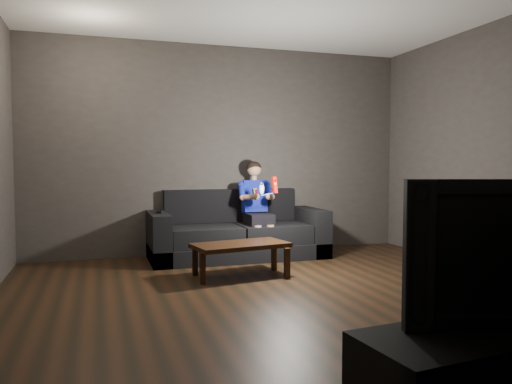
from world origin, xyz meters
name	(u,v)px	position (x,y,z in m)	size (l,w,h in m)	color
floor	(294,303)	(0.00, 0.00, 0.00)	(5.00, 5.00, 0.00)	black
back_wall	(223,150)	(0.00, 2.50, 1.35)	(5.00, 0.04, 2.70)	#3D3735
sofa	(237,235)	(0.08, 2.13, 0.27)	(2.17, 0.94, 0.84)	black
child	(257,200)	(0.33, 2.08, 0.71)	(0.45, 0.55, 1.11)	black
wii_remote_red	(275,185)	(0.41, 1.65, 0.92)	(0.06, 0.08, 0.20)	red
nunchuk_white	(262,189)	(0.25, 1.65, 0.88)	(0.08, 0.11, 0.15)	white
wii_remote_black	(158,212)	(-0.90, 2.05, 0.61)	(0.04, 0.16, 0.03)	black
coffee_table	(241,248)	(-0.17, 1.07, 0.31)	(1.04, 0.65, 0.35)	black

